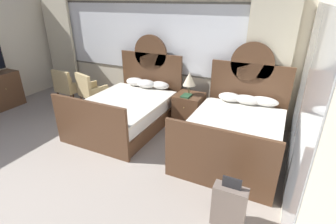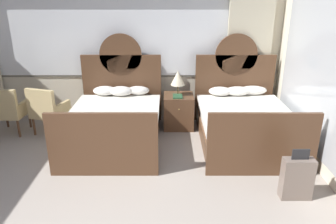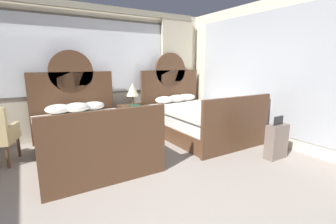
% 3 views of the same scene
% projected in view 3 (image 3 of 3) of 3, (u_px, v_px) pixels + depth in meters
% --- Properties ---
extents(wall_back_window, '(6.75, 0.22, 2.70)m').
position_uv_depth(wall_back_window, '(59.00, 68.00, 4.66)').
color(wall_back_window, beige).
rests_on(wall_back_window, ground_plane).
extents(wall_right_mirror, '(0.08, 4.70, 2.70)m').
position_uv_depth(wall_right_mirror, '(272.00, 73.00, 4.47)').
color(wall_right_mirror, beige).
rests_on(wall_right_mirror, ground_plane).
extents(bed_near_window, '(1.58, 2.25, 1.78)m').
position_uv_depth(bed_near_window, '(87.00, 135.00, 3.94)').
color(bed_near_window, brown).
rests_on(bed_near_window, ground_plane).
extents(bed_near_mirror, '(1.58, 2.25, 1.78)m').
position_uv_depth(bed_near_mirror, '(196.00, 119.00, 5.10)').
color(bed_near_mirror, brown).
rests_on(bed_near_mirror, ground_plane).
extents(nightstand_between_beds, '(0.57, 0.60, 0.66)m').
position_uv_depth(nightstand_between_beds, '(135.00, 120.00, 5.08)').
color(nightstand_between_beds, brown).
rests_on(nightstand_between_beds, ground_plane).
extents(table_lamp_on_nightstand, '(0.27, 0.27, 0.48)m').
position_uv_depth(table_lamp_on_nightstand, '(133.00, 90.00, 4.95)').
color(table_lamp_on_nightstand, brown).
rests_on(table_lamp_on_nightstand, nightstand_between_beds).
extents(book_on_nightstand, '(0.18, 0.26, 0.03)m').
position_uv_depth(book_on_nightstand, '(135.00, 106.00, 4.90)').
color(book_on_nightstand, '#285133').
rests_on(book_on_nightstand, nightstand_between_beds).
extents(suitcase_on_floor, '(0.40, 0.17, 0.70)m').
position_uv_depth(suitcase_on_floor, '(276.00, 141.00, 3.85)').
color(suitcase_on_floor, '#75665B').
rests_on(suitcase_on_floor, ground_plane).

